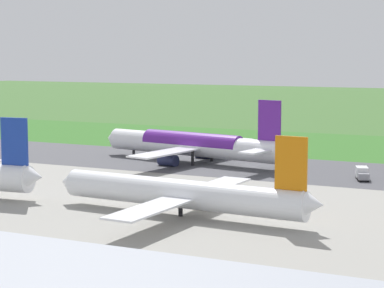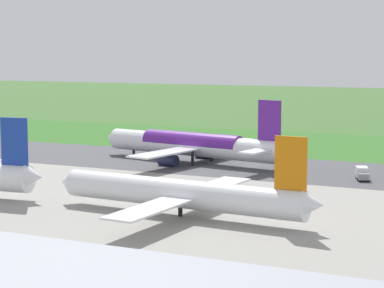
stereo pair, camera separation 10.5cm
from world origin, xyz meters
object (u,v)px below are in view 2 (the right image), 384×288
object	(u,v)px
traffic_cone_orange	(248,147)
airliner_parked_mid	(182,193)
airliner_main	(193,145)
service_car_followme	(137,182)
service_truck_baggage	(362,173)
no_stopping_sign	(264,143)

from	to	relation	value
traffic_cone_orange	airliner_parked_mid	bearing A→B (deg)	104.12
airliner_parked_mid	traffic_cone_orange	size ratio (longest dim) A/B	87.48
airliner_main	service_car_followme	bearing A→B (deg)	95.56
airliner_main	service_truck_baggage	distance (m)	42.59
no_stopping_sign	airliner_parked_mid	bearing A→B (deg)	101.23
service_truck_baggage	service_car_followme	distance (m)	46.61
airliner_parked_mid	service_truck_baggage	size ratio (longest dim) A/B	7.74
airliner_main	service_truck_baggage	xyz separation A→B (m)	(-41.94, 6.79, -2.95)
airliner_parked_mid	traffic_cone_orange	distance (m)	88.70
service_truck_baggage	traffic_cone_orange	size ratio (longest dim) A/B	11.30
service_truck_baggage	no_stopping_sign	world-z (taller)	service_truck_baggage
airliner_parked_mid	service_truck_baggage	xyz separation A→B (m)	(-18.67, -46.80, -2.43)
airliner_parked_mid	no_stopping_sign	xyz separation A→B (m)	(17.14, -86.34, -2.30)
service_truck_baggage	no_stopping_sign	distance (m)	53.35
airliner_main	traffic_cone_orange	size ratio (longest dim) A/B	98.07
service_car_followme	no_stopping_sign	world-z (taller)	no_stopping_sign
no_stopping_sign	service_car_followme	bearing A→B (deg)	87.42
service_truck_baggage	no_stopping_sign	bearing A→B (deg)	-47.83
airliner_main	service_car_followme	distance (m)	33.02
airliner_parked_mid	traffic_cone_orange	bearing A→B (deg)	-75.88
airliner_parked_mid	traffic_cone_orange	xyz separation A→B (m)	(21.62, -85.95, -3.56)
airliner_main	service_car_followme	world-z (taller)	airliner_main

